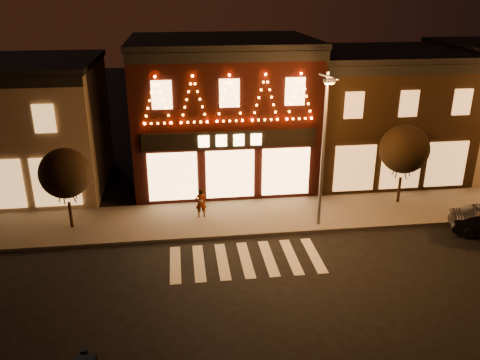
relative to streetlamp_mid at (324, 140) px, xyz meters
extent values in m
plane|color=black|center=(-3.90, -6.45, -4.46)|extent=(120.00, 120.00, 0.00)
cube|color=#47423D|center=(-1.90, 1.55, -4.38)|extent=(44.00, 4.00, 0.15)
cube|color=black|center=(-3.90, 7.55, -0.46)|extent=(10.00, 8.00, 8.00)
cube|color=black|center=(-3.90, 7.55, 3.69)|extent=(10.20, 8.20, 0.30)
cube|color=black|center=(-3.90, 3.50, 3.29)|extent=(10.00, 0.25, 0.50)
cube|color=black|center=(-3.90, 3.45, -0.86)|extent=(9.00, 0.15, 0.90)
cube|color=#FFD87F|center=(-3.90, 3.35, -0.86)|extent=(3.40, 0.08, 0.60)
cube|color=#322111|center=(5.60, 7.55, -0.86)|extent=(9.00, 8.00, 7.20)
cube|color=black|center=(5.60, 7.55, 2.89)|extent=(9.20, 8.20, 0.30)
cube|color=black|center=(5.60, 3.50, 2.49)|extent=(9.00, 0.25, 0.50)
cylinder|color=#59595E|center=(0.05, 0.21, -0.64)|extent=(0.15, 0.15, 7.34)
cylinder|color=#59595E|center=(-0.13, -0.50, 2.94)|extent=(0.46, 1.44, 0.09)
cube|color=#59595E|center=(-0.31, -1.21, 2.90)|extent=(0.51, 0.36, 0.17)
cube|color=orange|center=(-0.31, -1.21, 2.79)|extent=(0.38, 0.27, 0.05)
cylinder|color=black|center=(-11.79, 1.42, -3.66)|extent=(0.15, 0.15, 1.29)
sphere|color=black|center=(-11.79, 1.42, -1.55)|extent=(2.36, 2.36, 2.36)
cylinder|color=black|center=(5.02, 2.22, -3.62)|extent=(0.15, 0.15, 1.39)
sphere|color=black|center=(5.02, 2.22, -1.34)|extent=(2.54, 2.54, 2.54)
imported|color=gray|center=(-5.56, 1.73, -3.54)|extent=(0.59, 0.41, 1.53)
camera|label=1|loc=(-6.51, -20.53, 6.40)|focal=36.62mm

